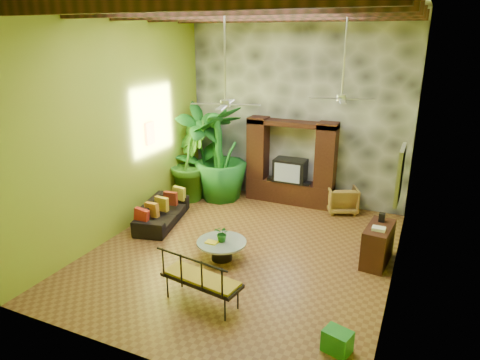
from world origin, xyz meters
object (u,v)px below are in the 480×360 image
at_px(wicker_armchair, 342,199).
at_px(green_bin, 337,341).
at_px(sofa, 162,212).
at_px(tall_plant_a, 202,151).
at_px(iron_bench, 199,277).
at_px(ceiling_fan_back, 342,88).
at_px(entertainment_center, 290,169).
at_px(tall_plant_b, 189,161).
at_px(tall_plant_c, 220,153).
at_px(coffee_table, 222,248).
at_px(ceiling_fan_front, 225,92).
at_px(side_console, 378,245).

xyz_separation_m(wicker_armchair, green_bin, (1.03, -5.27, -0.17)).
xyz_separation_m(sofa, tall_plant_a, (0.03, 1.99, 1.05)).
bearing_deg(iron_bench, wicker_armchair, 83.61).
height_order(ceiling_fan_back, iron_bench, ceiling_fan_back).
bearing_deg(sofa, ceiling_fan_back, -93.08).
bearing_deg(entertainment_center, tall_plant_a, -165.46).
relative_size(entertainment_center, iron_bench, 1.61).
relative_size(tall_plant_b, tall_plant_c, 0.85).
relative_size(coffee_table, green_bin, 2.59).
bearing_deg(tall_plant_c, wicker_armchair, 7.28).
height_order(entertainment_center, iron_bench, entertainment_center).
distance_m(tall_plant_a, coffee_table, 3.82).
xyz_separation_m(entertainment_center, green_bin, (2.47, -5.37, -0.79)).
bearing_deg(entertainment_center, tall_plant_b, -161.54).
bearing_deg(iron_bench, tall_plant_b, 130.85).
bearing_deg(ceiling_fan_front, tall_plant_c, 118.74).
relative_size(ceiling_fan_front, side_console, 1.84).
xyz_separation_m(side_console, green_bin, (-0.18, -2.90, -0.23)).
relative_size(tall_plant_b, green_bin, 5.60).
height_order(sofa, coffee_table, sofa).
bearing_deg(entertainment_center, coffee_table, -94.40).
xyz_separation_m(sofa, side_console, (5.06, 0.15, 0.12)).
xyz_separation_m(ceiling_fan_front, ceiling_fan_back, (1.80, 1.60, 0.00)).
height_order(tall_plant_c, side_console, tall_plant_c).
distance_m(ceiling_fan_back, coffee_table, 4.03).
height_order(tall_plant_a, tall_plant_c, tall_plant_a).
xyz_separation_m(entertainment_center, coffee_table, (-0.28, -3.62, -0.71)).
xyz_separation_m(entertainment_center, wicker_armchair, (1.45, -0.09, -0.62)).
relative_size(tall_plant_b, side_console, 2.19).
bearing_deg(tall_plant_a, entertainment_center, 14.54).
bearing_deg(tall_plant_a, coffee_table, -54.91).
relative_size(ceiling_fan_front, tall_plant_c, 0.71).
xyz_separation_m(sofa, tall_plant_b, (-0.24, 1.73, 0.82)).
distance_m(entertainment_center, green_bin, 5.96).
relative_size(sofa, tall_plant_a, 0.73).
height_order(ceiling_fan_back, side_console, ceiling_fan_back).
bearing_deg(tall_plant_a, ceiling_fan_front, -53.17).
height_order(sofa, wicker_armchair, wicker_armchair).
xyz_separation_m(coffee_table, side_console, (2.93, 1.16, 0.15)).
distance_m(ceiling_fan_front, tall_plant_a, 4.19).
relative_size(entertainment_center, sofa, 1.24).
distance_m(tall_plant_b, tall_plant_c, 0.90).
height_order(entertainment_center, tall_plant_c, tall_plant_c).
height_order(entertainment_center, ceiling_fan_back, ceiling_fan_back).
bearing_deg(side_console, sofa, -172.76).
bearing_deg(coffee_table, tall_plant_a, 125.09).
relative_size(ceiling_fan_front, green_bin, 4.72).
height_order(tall_plant_b, tall_plant_c, tall_plant_c).
height_order(ceiling_fan_front, ceiling_fan_back, same).
relative_size(iron_bench, side_console, 1.48).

